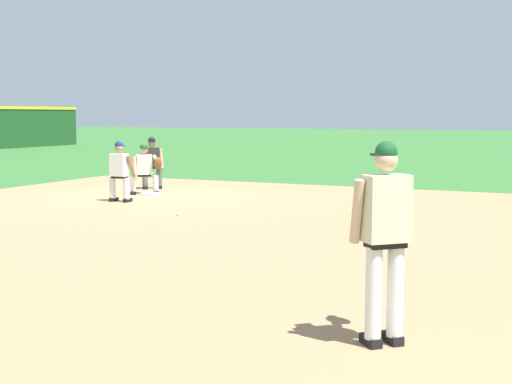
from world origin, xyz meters
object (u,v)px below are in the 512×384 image
object	(u,v)px
first_base_bag	(151,194)
pitcher	(385,230)
umpire	(152,161)
first_baseman	(145,167)
baserunner	(120,169)
baseball	(178,214)

from	to	relation	value
first_base_bag	pitcher	bearing A→B (deg)	-137.03
umpire	first_baseman	bearing A→B (deg)	-154.23
first_base_bag	umpire	world-z (taller)	umpire
pitcher	first_baseman	distance (m)	12.84
first_base_bag	baserunner	xyz separation A→B (m)	(-1.33, -0.01, 0.75)
pitcher	baserunner	xyz separation A→B (m)	(7.77, 8.46, -0.27)
first_baseman	baseball	bearing A→B (deg)	-137.11
first_base_bag	baserunner	bearing A→B (deg)	-179.63
first_base_bag	umpire	bearing A→B (deg)	31.63
baseball	baserunner	size ratio (longest dim) A/B	0.05
first_base_bag	first_baseman	size ratio (longest dim) A/B	0.28
pitcher	first_baseman	bearing A→B (deg)	43.24
first_base_bag	baseball	xyz separation A→B (m)	(-2.75, -2.47, -0.01)
baseball	umpire	distance (m)	5.47
first_baseman	baserunner	distance (m)	1.62
first_base_bag	baserunner	size ratio (longest dim) A/B	0.26
baseball	first_baseman	size ratio (longest dim) A/B	0.06
first_base_bag	pitcher	size ratio (longest dim) A/B	0.20
baseball	first_baseman	xyz separation A→B (m)	(3.00, 2.79, 0.69)
baseball	first_baseman	distance (m)	4.16
baseball	pitcher	size ratio (longest dim) A/B	0.04
pitcher	baserunner	bearing A→B (deg)	47.47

